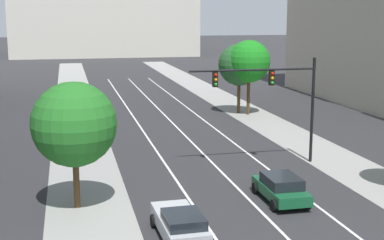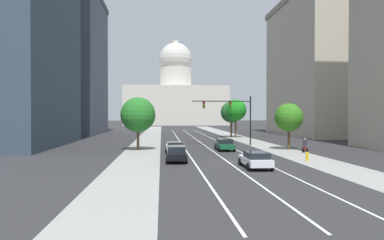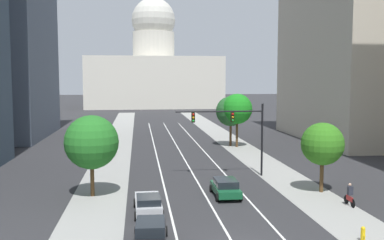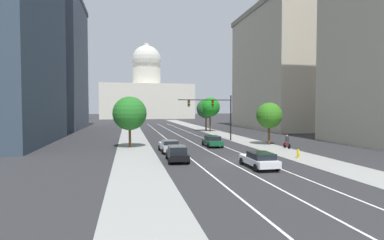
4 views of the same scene
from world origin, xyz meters
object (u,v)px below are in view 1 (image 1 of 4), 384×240
car_green (281,188)px  street_tree_mid_left (74,124)px  capitol_building (103,7)px  street_tree_near_right (249,62)px  traffic_signal_mast (276,90)px  car_silver (180,224)px  street_tree_mid_right (239,65)px

car_green → street_tree_mid_left: 11.37m
capitol_building → street_tree_near_right: bearing=-84.7°
traffic_signal_mast → street_tree_near_right: street_tree_near_right is taller
capitol_building → car_silver: 118.68m
street_tree_near_right → car_green: bearing=-104.8°
street_tree_near_right → street_tree_mid_right: bearing=125.2°
capitol_building → street_tree_near_right: capitol_building is taller
street_tree_mid_left → street_tree_mid_right: bearing=56.1°
car_silver → street_tree_mid_right: size_ratio=0.67×
street_tree_near_right → street_tree_mid_left: street_tree_near_right is taller
car_silver → car_green: bearing=-60.0°
capitol_building → traffic_signal_mast: (3.96, -107.08, -6.67)m
capitol_building → car_silver: size_ratio=9.31×
car_green → traffic_signal_mast: (2.39, 7.15, 4.22)m
traffic_signal_mast → street_tree_mid_right: size_ratio=1.22×
car_silver → car_green: car_silver is taller
car_green → street_tree_mid_left: bearing=82.5°
car_silver → street_tree_near_right: street_tree_near_right is taller
car_silver → capitol_building: bearing=-3.7°
car_silver → car_green: 7.39m
car_silver → street_tree_mid_right: (12.28, 30.07, 4.15)m
car_green → capitol_building: bearing=1.0°
capitol_building → car_silver: capitol_building is taller
capitol_building → street_tree_mid_left: size_ratio=6.60×
car_silver → street_tree_near_right: (12.96, 29.10, 4.54)m
car_green → car_silver: bearing=121.6°
traffic_signal_mast → street_tree_near_right: 18.59m
car_silver → street_tree_near_right: bearing=-25.4°
capitol_building → street_tree_mid_left: 113.38m
capitol_building → car_green: 114.76m
car_silver → street_tree_mid_right: 32.74m
traffic_signal_mast → street_tree_mid_left: traffic_signal_mast is taller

